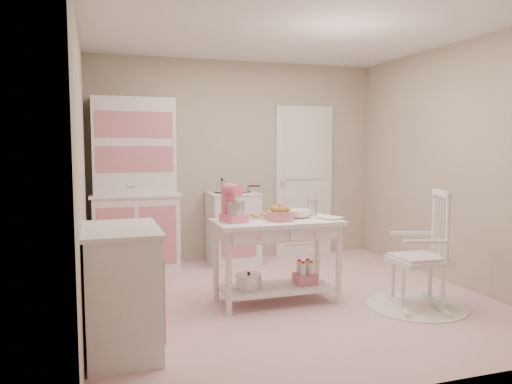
% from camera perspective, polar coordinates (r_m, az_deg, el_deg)
% --- Properties ---
extents(room_shell, '(3.84, 3.84, 2.62)m').
position_cam_1_polar(room_shell, '(4.79, 4.08, 7.00)').
color(room_shell, pink).
rests_on(room_shell, ground).
extents(door, '(0.82, 0.05, 2.04)m').
position_cam_1_polar(door, '(6.90, 5.50, 1.28)').
color(door, white).
rests_on(door, ground).
extents(hutch, '(1.06, 0.50, 2.08)m').
position_cam_1_polar(hutch, '(6.13, -13.67, 0.82)').
color(hutch, white).
rests_on(hutch, ground).
extents(stove, '(0.62, 0.57, 0.92)m').
position_cam_1_polar(stove, '(6.36, -2.65, -4.13)').
color(stove, white).
rests_on(stove, ground).
extents(base_cabinet, '(0.54, 0.84, 0.92)m').
position_cam_1_polar(base_cabinet, '(3.83, -15.04, -10.73)').
color(base_cabinet, white).
rests_on(base_cabinet, ground).
extents(lace_rug, '(0.92, 0.92, 0.01)m').
position_cam_1_polar(lace_rug, '(5.03, 17.84, -12.31)').
color(lace_rug, white).
rests_on(lace_rug, ground).
extents(rocking_chair, '(0.69, 0.84, 1.10)m').
position_cam_1_polar(rocking_chair, '(4.89, 18.03, -6.22)').
color(rocking_chair, white).
rests_on(rocking_chair, ground).
extents(work_table, '(1.20, 0.60, 0.80)m').
position_cam_1_polar(work_table, '(4.83, 2.37, -7.92)').
color(work_table, white).
rests_on(work_table, ground).
extents(stand_mixer, '(0.26, 0.32, 0.34)m').
position_cam_1_polar(stand_mixer, '(4.62, -2.58, -1.35)').
color(stand_mixer, pink).
rests_on(stand_mixer, work_table).
extents(cookie_tray, '(0.34, 0.24, 0.02)m').
position_cam_1_polar(cookie_tray, '(4.87, -0.01, -2.92)').
color(cookie_tray, silver).
rests_on(cookie_tray, work_table).
extents(bread_basket, '(0.25, 0.25, 0.09)m').
position_cam_1_polar(bread_basket, '(4.71, 2.83, -2.76)').
color(bread_basket, '#CE7684').
rests_on(bread_basket, work_table).
extents(mixing_bowl, '(0.26, 0.26, 0.08)m').
position_cam_1_polar(mixing_bowl, '(4.92, 4.90, -2.47)').
color(mixing_bowl, white).
rests_on(mixing_bowl, work_table).
extents(metal_pitcher, '(0.10, 0.10, 0.17)m').
position_cam_1_polar(metal_pitcher, '(5.06, 6.43, -1.77)').
color(metal_pitcher, silver).
rests_on(metal_pitcher, work_table).
extents(recipe_book, '(0.25, 0.28, 0.02)m').
position_cam_1_polar(recipe_book, '(4.82, 7.91, -3.03)').
color(recipe_book, white).
rests_on(recipe_book, work_table).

